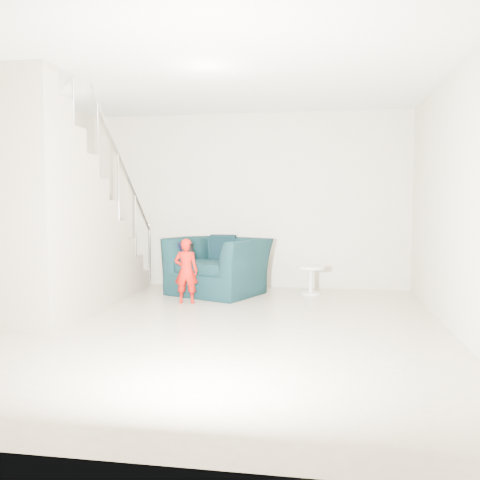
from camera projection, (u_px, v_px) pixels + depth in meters
name	position (u px, v px, depth m)	size (l,w,h in m)	color
floor	(208.00, 329.00, 5.32)	(5.50, 5.50, 0.00)	tan
ceiling	(206.00, 66.00, 5.12)	(5.50, 5.50, 0.00)	silver
back_wall	(246.00, 201.00, 7.93)	(5.00, 5.00, 0.00)	#B9AE96
front_wall	(83.00, 197.00, 2.52)	(5.00, 5.00, 0.00)	#B9AE96
right_wall	(464.00, 200.00, 4.83)	(5.50, 5.50, 0.00)	#B9AE96
armchair	(218.00, 266.00, 7.36)	(1.25, 1.09, 0.81)	black
toddler	(186.00, 271.00, 6.66)	(0.31, 0.20, 0.85)	#931704
side_table	(311.00, 275.00, 7.32)	(0.41, 0.41, 0.41)	silver
staircase	(56.00, 234.00, 6.11)	(1.02, 3.03, 3.62)	#ADA089
cushion	(223.00, 247.00, 7.69)	(0.39, 0.11, 0.37)	black
throw	(184.00, 258.00, 7.45)	(0.04, 0.43, 0.48)	black
phone	(191.00, 247.00, 6.58)	(0.02, 0.05, 0.10)	black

